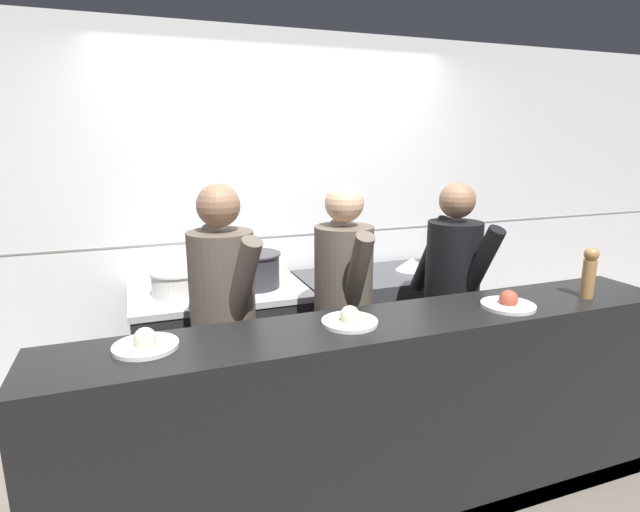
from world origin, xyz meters
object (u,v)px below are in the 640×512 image
at_px(plated_dish_main, 145,343).
at_px(chef_sous, 343,310).
at_px(chef_head_cook, 224,324).
at_px(sauce_pot, 255,269).
at_px(pepper_mill, 589,271).
at_px(chef_line, 451,299).
at_px(plated_dish_dessert, 508,303).
at_px(stock_pot, 178,282).
at_px(oven_range, 222,353).
at_px(mixing_bowl_steel, 412,264).
at_px(plated_dish_appetiser, 350,319).

bearing_deg(plated_dish_main, chef_sous, 25.62).
bearing_deg(chef_head_cook, sauce_pot, 45.45).
distance_m(pepper_mill, chef_line, 0.78).
bearing_deg(chef_line, chef_sous, 166.75).
bearing_deg(chef_head_cook, plated_dish_main, -146.67).
bearing_deg(plated_dish_dessert, chef_line, 81.69).
relative_size(pepper_mill, chef_sous, 0.17).
xyz_separation_m(plated_dish_dessert, chef_sous, (-0.62, 0.62, -0.16)).
height_order(chef_sous, chef_line, chef_sous).
relative_size(plated_dish_dessert, chef_sous, 0.16).
height_order(stock_pot, sauce_pot, sauce_pot).
bearing_deg(sauce_pot, oven_range, 175.53).
relative_size(pepper_mill, chef_head_cook, 0.16).
height_order(plated_dish_dessert, chef_line, chef_line).
relative_size(sauce_pot, chef_line, 0.22).
relative_size(stock_pot, mixing_bowl_steel, 1.42).
relative_size(mixing_bowl_steel, chef_head_cook, 0.15).
distance_m(mixing_bowl_steel, plated_dish_dessert, 1.34).
relative_size(stock_pot, plated_dish_dessert, 1.32).
distance_m(plated_dish_dessert, chef_line, 0.62).
bearing_deg(plated_dish_dessert, mixing_bowl_steel, 79.85).
bearing_deg(stock_pot, mixing_bowl_steel, 1.37).
bearing_deg(plated_dish_main, sauce_pot, 58.59).
distance_m(mixing_bowl_steel, chef_line, 0.74).
height_order(oven_range, plated_dish_dessert, plated_dish_dessert).
xyz_separation_m(oven_range, sauce_pot, (0.24, -0.02, 0.57)).
distance_m(plated_dish_dessert, pepper_mill, 0.51).
distance_m(sauce_pot, plated_dish_dessert, 1.60).
height_order(chef_head_cook, chef_line, chef_head_cook).
bearing_deg(stock_pot, oven_range, 3.17).
bearing_deg(chef_line, sauce_pot, 136.81).
bearing_deg(stock_pot, plated_dish_appetiser, -61.69).
distance_m(oven_range, chef_sous, 1.00).
height_order(sauce_pot, mixing_bowl_steel, sauce_pot).
bearing_deg(sauce_pot, chef_head_cook, -115.81).
height_order(stock_pot, mixing_bowl_steel, stock_pot).
height_order(sauce_pot, chef_line, chef_line).
bearing_deg(pepper_mill, sauce_pot, 139.04).
relative_size(plated_dish_main, pepper_mill, 0.95).
xyz_separation_m(stock_pot, sauce_pot, (0.49, -0.00, 0.04)).
height_order(mixing_bowl_steel, plated_dish_appetiser, plated_dish_appetiser).
xyz_separation_m(plated_dish_appetiser, chef_line, (0.91, 0.52, -0.17)).
relative_size(stock_pot, sauce_pot, 0.99).
height_order(sauce_pot, plated_dish_appetiser, plated_dish_appetiser).
bearing_deg(oven_range, sauce_pot, -4.47).
bearing_deg(chef_line, oven_range, 141.09).
bearing_deg(pepper_mill, plated_dish_main, 176.89).
height_order(mixing_bowl_steel, plated_dish_main, plated_dish_main).
distance_m(mixing_bowl_steel, chef_head_cook, 1.69).
bearing_deg(plated_dish_appetiser, mixing_bowl_steel, 49.61).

